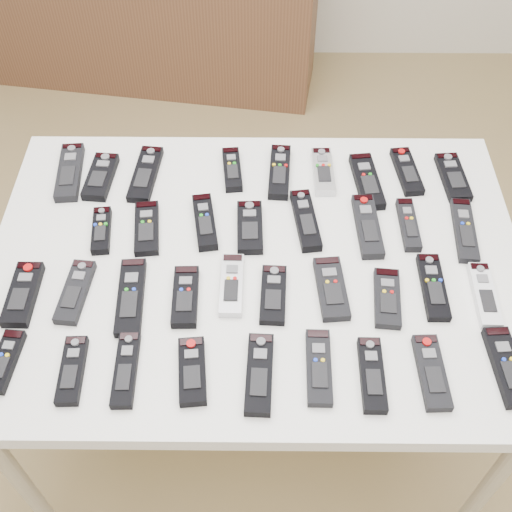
{
  "coord_description": "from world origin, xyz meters",
  "views": [
    {
      "loc": [
        -0.03,
        -0.99,
        1.94
      ],
      "look_at": [
        -0.04,
        -0.06,
        0.8
      ],
      "focal_mm": 45.0,
      "sensor_mm": 36.0,
      "label": 1
    }
  ],
  "objects_px": {
    "remote_2": "(146,174)",
    "remote_5": "(323,172)",
    "remote_10": "(147,228)",
    "remote_11": "(205,222)",
    "remote_3": "(232,170)",
    "remote_35": "(507,367)",
    "remote_0": "(70,172)",
    "remote_9": "(101,230)",
    "remote_6": "(367,181)",
    "remote_33": "(372,375)",
    "remote_16": "(464,230)",
    "remote_17": "(23,294)",
    "remote_30": "(192,371)",
    "sideboard": "(141,2)",
    "remote_4": "(280,172)",
    "remote_19": "(131,297)",
    "remote_8": "(453,177)",
    "remote_31": "(259,374)",
    "remote_23": "(331,288)",
    "remote_1": "(101,177)",
    "remote_25": "(433,287)",
    "remote_20": "(185,296)",
    "remote_34": "(432,372)",
    "table": "(256,277)",
    "remote_12": "(250,227)",
    "remote_18": "(75,292)",
    "remote_28": "(72,370)",
    "remote_7": "(407,171)",
    "remote_13": "(306,220)",
    "remote_32": "(319,367)",
    "remote_14": "(368,226)",
    "remote_26": "(484,295)",
    "remote_29": "(126,369)",
    "remote_15": "(408,225)",
    "remote_22": "(273,295)"
  },
  "relations": [
    {
      "from": "sideboard",
      "to": "remote_13",
      "type": "relative_size",
      "value": 8.59
    },
    {
      "from": "remote_19",
      "to": "sideboard",
      "type": "bearing_deg",
      "value": 94.94
    },
    {
      "from": "remote_16",
      "to": "remote_23",
      "type": "relative_size",
      "value": 1.18
    },
    {
      "from": "remote_31",
      "to": "remote_18",
      "type": "bearing_deg",
      "value": 156.21
    },
    {
      "from": "remote_31",
      "to": "remote_0",
      "type": "bearing_deg",
      "value": 132.72
    },
    {
      "from": "remote_11",
      "to": "remote_34",
      "type": "relative_size",
      "value": 1.02
    },
    {
      "from": "sideboard",
      "to": "remote_35",
      "type": "bearing_deg",
      "value": -54.97
    },
    {
      "from": "remote_3",
      "to": "remote_29",
      "type": "height_order",
      "value": "remote_3"
    },
    {
      "from": "remote_2",
      "to": "remote_28",
      "type": "distance_m",
      "value": 0.58
    },
    {
      "from": "remote_26",
      "to": "remote_35",
      "type": "xyz_separation_m",
      "value": [
        0.01,
        -0.18,
        0.0
      ]
    },
    {
      "from": "remote_4",
      "to": "remote_13",
      "type": "bearing_deg",
      "value": -66.94
    },
    {
      "from": "remote_7",
      "to": "remote_25",
      "type": "xyz_separation_m",
      "value": [
        0.01,
        -0.38,
        0.0
      ]
    },
    {
      "from": "remote_23",
      "to": "remote_31",
      "type": "bearing_deg",
      "value": -131.35
    },
    {
      "from": "remote_1",
      "to": "remote_8",
      "type": "bearing_deg",
      "value": 5.33
    },
    {
      "from": "remote_15",
      "to": "remote_35",
      "type": "bearing_deg",
      "value": -70.33
    },
    {
      "from": "remote_0",
      "to": "remote_20",
      "type": "bearing_deg",
      "value": -54.8
    },
    {
      "from": "remote_10",
      "to": "remote_11",
      "type": "distance_m",
      "value": 0.14
    },
    {
      "from": "remote_3",
      "to": "remote_23",
      "type": "bearing_deg",
      "value": -64.55
    },
    {
      "from": "remote_20",
      "to": "remote_25",
      "type": "distance_m",
      "value": 0.55
    },
    {
      "from": "remote_10",
      "to": "remote_18",
      "type": "relative_size",
      "value": 0.98
    },
    {
      "from": "remote_4",
      "to": "remote_18",
      "type": "bearing_deg",
      "value": -136.28
    },
    {
      "from": "remote_25",
      "to": "remote_26",
      "type": "relative_size",
      "value": 1.04
    },
    {
      "from": "remote_6",
      "to": "remote_25",
      "type": "distance_m",
      "value": 0.35
    },
    {
      "from": "remote_6",
      "to": "remote_33",
      "type": "bearing_deg",
      "value": -101.05
    },
    {
      "from": "remote_8",
      "to": "remote_15",
      "type": "height_order",
      "value": "remote_15"
    },
    {
      "from": "remote_30",
      "to": "remote_5",
      "type": "bearing_deg",
      "value": 57.48
    },
    {
      "from": "remote_7",
      "to": "remote_23",
      "type": "xyz_separation_m",
      "value": [
        -0.22,
        -0.38,
        0.0
      ]
    },
    {
      "from": "table",
      "to": "remote_12",
      "type": "relative_size",
      "value": 7.94
    },
    {
      "from": "remote_32",
      "to": "remote_25",
      "type": "bearing_deg",
      "value": 38.67
    },
    {
      "from": "remote_0",
      "to": "remote_9",
      "type": "relative_size",
      "value": 1.45
    },
    {
      "from": "remote_16",
      "to": "remote_31",
      "type": "bearing_deg",
      "value": -137.01
    },
    {
      "from": "remote_33",
      "to": "remote_30",
      "type": "bearing_deg",
      "value": 179.87
    },
    {
      "from": "remote_8",
      "to": "remote_31",
      "type": "relative_size",
      "value": 0.93
    },
    {
      "from": "remote_13",
      "to": "remote_35",
      "type": "xyz_separation_m",
      "value": [
        0.39,
        -0.4,
        -0.0
      ]
    },
    {
      "from": "remote_16",
      "to": "remote_17",
      "type": "bearing_deg",
      "value": -164.59
    },
    {
      "from": "table",
      "to": "remote_35",
      "type": "xyz_separation_m",
      "value": [
        0.51,
        -0.28,
        0.07
      ]
    },
    {
      "from": "remote_7",
      "to": "remote_25",
      "type": "bearing_deg",
      "value": -95.84
    },
    {
      "from": "remote_2",
      "to": "remote_5",
      "type": "xyz_separation_m",
      "value": [
        0.46,
        0.01,
        0.0
      ]
    },
    {
      "from": "remote_11",
      "to": "remote_22",
      "type": "height_order",
      "value": "remote_11"
    },
    {
      "from": "sideboard",
      "to": "remote_16",
      "type": "relative_size",
      "value": 8.23
    },
    {
      "from": "remote_19",
      "to": "remote_34",
      "type": "height_order",
      "value": "remote_34"
    },
    {
      "from": "sideboard",
      "to": "remote_23",
      "type": "distance_m",
      "value": 2.09
    },
    {
      "from": "remote_29",
      "to": "remote_0",
      "type": "bearing_deg",
      "value": 110.18
    },
    {
      "from": "remote_4",
      "to": "remote_11",
      "type": "bearing_deg",
      "value": -132.45
    },
    {
      "from": "remote_3",
      "to": "remote_18",
      "type": "bearing_deg",
      "value": -135.94
    },
    {
      "from": "remote_3",
      "to": "remote_35",
      "type": "xyz_separation_m",
      "value": [
        0.58,
        -0.58,
        0.0
      ]
    },
    {
      "from": "table",
      "to": "remote_29",
      "type": "distance_m",
      "value": 0.4
    },
    {
      "from": "remote_11",
      "to": "remote_17",
      "type": "relative_size",
      "value": 1.02
    },
    {
      "from": "remote_10",
      "to": "remote_35",
      "type": "distance_m",
      "value": 0.86
    },
    {
      "from": "remote_14",
      "to": "remote_31",
      "type": "height_order",
      "value": "same"
    }
  ]
}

